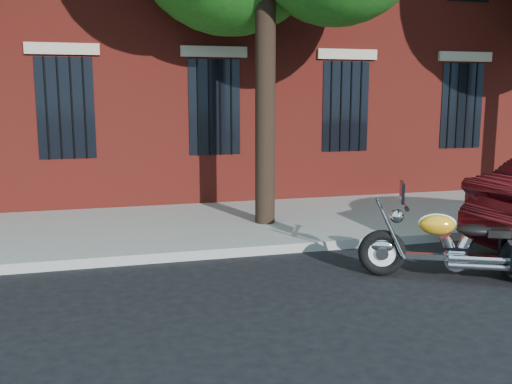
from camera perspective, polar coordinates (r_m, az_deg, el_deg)
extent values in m
plane|color=black|center=(7.73, 3.28, -8.94)|extent=(120.00, 120.00, 0.00)
cube|color=gray|center=(8.97, 0.50, -5.77)|extent=(40.00, 0.16, 0.15)
cube|color=gray|center=(10.73, -2.20, -3.18)|extent=(40.00, 3.60, 0.15)
cube|color=black|center=(12.28, -4.22, 8.44)|extent=(1.10, 0.14, 2.00)
cube|color=#B2A893|center=(12.28, -4.26, 13.81)|extent=(1.40, 0.20, 0.22)
cylinder|color=black|center=(12.20, -4.15, 8.43)|extent=(0.04, 0.04, 2.00)
cylinder|color=black|center=(10.24, 0.93, 9.89)|extent=(0.36, 0.36, 5.00)
torus|color=black|center=(8.04, 12.49, -5.96)|extent=(0.65, 0.40, 0.65)
cylinder|color=white|center=(8.04, 12.49, -5.96)|extent=(0.46, 0.26, 0.48)
ellipsoid|color=white|center=(8.02, 12.52, -5.29)|extent=(0.36, 0.26, 0.19)
cube|color=white|center=(8.15, 18.99, -6.20)|extent=(1.36, 0.70, 0.08)
cylinder|color=white|center=(8.16, 19.31, -6.33)|extent=(0.35, 0.29, 0.31)
cylinder|color=white|center=(8.09, 22.92, -6.63)|extent=(1.13, 0.59, 0.09)
ellipsoid|color=#FFAE1C|center=(8.01, 17.66, -3.12)|extent=(0.55, 0.45, 0.28)
ellipsoid|color=black|center=(8.10, 21.03, -3.58)|extent=(0.54, 0.45, 0.15)
cylinder|color=white|center=(7.90, 14.63, -1.13)|extent=(0.35, 0.70, 0.03)
sphere|color=white|center=(7.93, 13.88, -2.35)|extent=(0.26, 0.26, 0.19)
cube|color=black|center=(7.87, 14.40, -0.02)|extent=(0.20, 0.37, 0.27)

